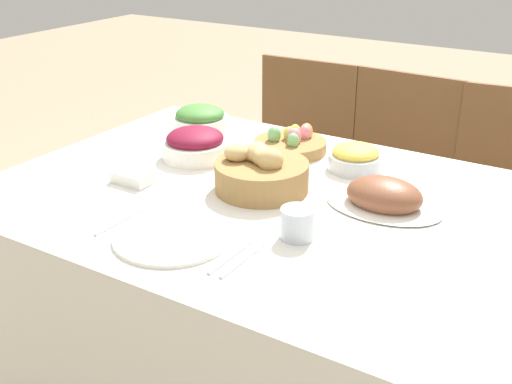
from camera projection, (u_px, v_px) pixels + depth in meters
The scene contains 16 objects.
dining_table at pixel (279, 323), 1.79m from camera, with size 1.52×1.02×0.77m.
chair_far_center at pixel (388, 186), 2.43m from camera, with size 0.44×0.44×0.89m.
chair_far_right at pixel (505, 212), 2.22m from camera, with size 0.46×0.46×0.89m.
chair_far_left at pixel (293, 165), 2.63m from camera, with size 0.43×0.43×0.89m.
bread_basket at pixel (261, 172), 1.67m from camera, with size 0.25×0.25×0.13m.
egg_basket at pixel (291, 143), 1.94m from camera, with size 0.22×0.22×0.08m.
ham_platter at pixel (384, 197), 1.58m from camera, with size 0.30×0.21×0.09m.
pineapple_bowl at pixel (355, 158), 1.80m from camera, with size 0.15×0.15×0.08m.
beet_salad_bowl at pixel (195, 144), 1.89m from camera, with size 0.20×0.20×0.09m.
green_salad_bowl at pixel (200, 121), 2.08m from camera, with size 0.18×0.18×0.10m.
dinner_plate at pixel (172, 237), 1.43m from camera, with size 0.27×0.27×0.01m.
fork at pixel (120, 221), 1.51m from camera, with size 0.01×0.16×0.00m.
knife at pixel (231, 257), 1.36m from camera, with size 0.01×0.16×0.00m.
spoon at pixel (243, 260), 1.34m from camera, with size 0.01×0.16×0.00m.
drinking_cup at pixel (297, 223), 1.43m from camera, with size 0.08×0.08×0.07m.
butter_dish at pixel (133, 177), 1.73m from camera, with size 0.11×0.07×0.03m.
Camera 1 is at (0.73, -1.30, 1.44)m, focal length 45.00 mm.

